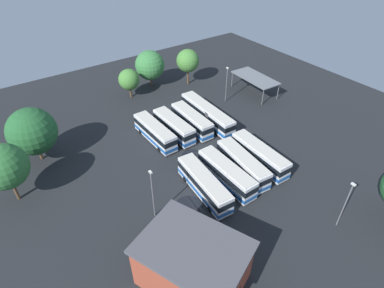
# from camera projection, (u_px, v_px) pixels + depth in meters

# --- Properties ---
(ground_plane) EXTENTS (92.05, 92.05, 0.00)m
(ground_plane) POSITION_uv_depth(u_px,v_px,m) (205.00, 152.00, 53.77)
(ground_plane) COLOR black
(bus_row0_slot0) EXTENTS (11.14, 2.93, 3.45)m
(bus_row0_slot0) POSITION_uv_depth(u_px,v_px,m) (260.00, 155.00, 50.21)
(bus_row0_slot0) COLOR silver
(bus_row0_slot0) RESTS_ON ground_plane
(bus_row0_slot1) EXTENTS (10.84, 3.60, 3.45)m
(bus_row0_slot1) POSITION_uv_depth(u_px,v_px,m) (243.00, 164.00, 48.49)
(bus_row0_slot1) COLOR silver
(bus_row0_slot1) RESTS_ON ground_plane
(bus_row0_slot2) EXTENTS (10.74, 2.63, 3.45)m
(bus_row0_slot2) POSITION_uv_depth(u_px,v_px,m) (226.00, 173.00, 46.73)
(bus_row0_slot2) COLOR silver
(bus_row0_slot2) RESTS_ON ground_plane
(bus_row0_slot3) EXTENTS (11.27, 3.50, 3.45)m
(bus_row0_slot3) POSITION_uv_depth(u_px,v_px,m) (204.00, 184.00, 44.96)
(bus_row0_slot3) COLOR silver
(bus_row0_slot3) RESTS_ON ground_plane
(bus_row1_slot0) EXTENTS (14.34, 3.02, 3.45)m
(bus_row1_slot0) POSITION_uv_depth(u_px,v_px,m) (207.00, 114.00, 60.21)
(bus_row1_slot0) COLOR silver
(bus_row1_slot0) RESTS_ON ground_plane
(bus_row1_slot1) EXTENTS (10.46, 2.80, 3.45)m
(bus_row1_slot1) POSITION_uv_depth(u_px,v_px,m) (192.00, 120.00, 58.35)
(bus_row1_slot1) COLOR silver
(bus_row1_slot1) RESTS_ON ground_plane
(bus_row1_slot2) EXTENTS (10.18, 2.74, 3.45)m
(bus_row1_slot2) POSITION_uv_depth(u_px,v_px,m) (174.00, 126.00, 56.79)
(bus_row1_slot2) COLOR silver
(bus_row1_slot2) RESTS_ON ground_plane
(bus_row1_slot3) EXTENTS (10.60, 2.75, 3.45)m
(bus_row1_slot3) POSITION_uv_depth(u_px,v_px,m) (155.00, 132.00, 55.34)
(bus_row1_slot3) COLOR silver
(bus_row1_slot3) RESTS_ON ground_plane
(depot_building) EXTENTS (13.45, 11.90, 6.04)m
(depot_building) POSITION_uv_depth(u_px,v_px,m) (193.00, 263.00, 33.60)
(depot_building) COLOR #99422D
(depot_building) RESTS_ON ground_plane
(maintenance_shelter) EXTENTS (10.91, 5.46, 3.76)m
(maintenance_shelter) POSITION_uv_depth(u_px,v_px,m) (255.00, 78.00, 68.82)
(maintenance_shelter) COLOR slate
(maintenance_shelter) RESTS_ON ground_plane
(lamp_post_by_building) EXTENTS (0.56, 0.28, 7.48)m
(lamp_post_by_building) POSITION_uv_depth(u_px,v_px,m) (346.00, 203.00, 38.96)
(lamp_post_by_building) COLOR slate
(lamp_post_by_building) RESTS_ON ground_plane
(lamp_post_near_entrance) EXTENTS (0.56, 0.28, 7.72)m
(lamp_post_near_entrance) POSITION_uv_depth(u_px,v_px,m) (226.00, 83.00, 65.22)
(lamp_post_near_entrance) COLOR slate
(lamp_post_near_entrance) RESTS_ON ground_plane
(lamp_post_mid_lot) EXTENTS (0.56, 0.28, 8.01)m
(lamp_post_mid_lot) POSITION_uv_depth(u_px,v_px,m) (153.00, 193.00, 40.04)
(lamp_post_mid_lot) COLOR slate
(lamp_post_mid_lot) RESTS_ON ground_plane
(tree_south_edge) EXTENTS (7.58, 7.58, 9.27)m
(tree_south_edge) POSITION_uv_depth(u_px,v_px,m) (32.00, 132.00, 49.07)
(tree_south_edge) COLOR brown
(tree_south_edge) RESTS_ON ground_plane
(tree_northwest) EXTENTS (4.48, 4.48, 6.35)m
(tree_northwest) POSITION_uv_depth(u_px,v_px,m) (129.00, 80.00, 67.00)
(tree_northwest) COLOR brown
(tree_northwest) RESTS_ON ground_plane
(tree_west_edge) EXTENTS (6.30, 6.30, 9.18)m
(tree_west_edge) POSITION_uv_depth(u_px,v_px,m) (4.00, 167.00, 41.58)
(tree_west_edge) COLOR brown
(tree_west_edge) RESTS_ON ground_plane
(tree_north_edge) EXTENTS (5.16, 5.16, 8.23)m
(tree_north_edge) POSITION_uv_depth(u_px,v_px,m) (188.00, 61.00, 71.24)
(tree_north_edge) COLOR brown
(tree_north_edge) RESTS_ON ground_plane
(tree_northeast) EXTENTS (6.59, 6.59, 8.31)m
(tree_northeast) POSITION_uv_depth(u_px,v_px,m) (150.00, 65.00, 70.79)
(tree_northeast) COLOR brown
(tree_northeast) RESTS_ON ground_plane
(puddle_between_rows) EXTENTS (3.91, 3.91, 0.01)m
(puddle_between_rows) POSITION_uv_depth(u_px,v_px,m) (189.00, 206.00, 44.07)
(puddle_between_rows) COLOR black
(puddle_between_rows) RESTS_ON ground_plane
(puddle_back_corner) EXTENTS (3.59, 3.59, 0.01)m
(puddle_back_corner) POSITION_uv_depth(u_px,v_px,m) (192.00, 156.00, 52.96)
(puddle_back_corner) COLOR black
(puddle_back_corner) RESTS_ON ground_plane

